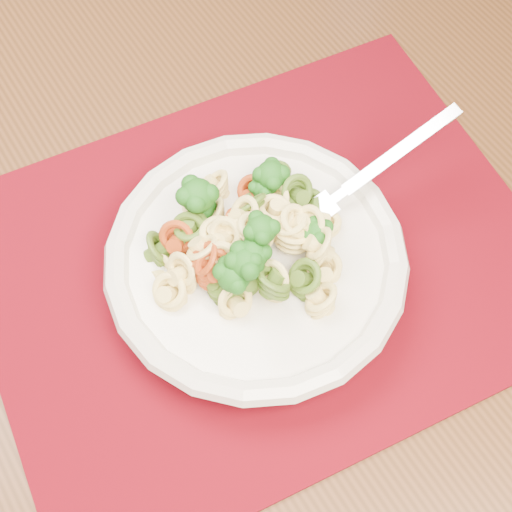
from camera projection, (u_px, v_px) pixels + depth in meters
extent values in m
cube|color=#532F17|center=(178.00, 177.00, 0.67)|extent=(1.57, 1.27, 0.04)
cube|color=#532F17|center=(390.00, 2.00, 1.31)|extent=(0.09, 0.09, 0.73)
cube|color=#540309|center=(262.00, 263.00, 0.60)|extent=(0.52, 0.45, 0.00)
cylinder|color=white|center=(256.00, 276.00, 0.59)|extent=(0.10, 0.10, 0.01)
cylinder|color=white|center=(256.00, 266.00, 0.57)|extent=(0.22, 0.22, 0.03)
torus|color=white|center=(256.00, 258.00, 0.56)|extent=(0.24, 0.24, 0.02)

